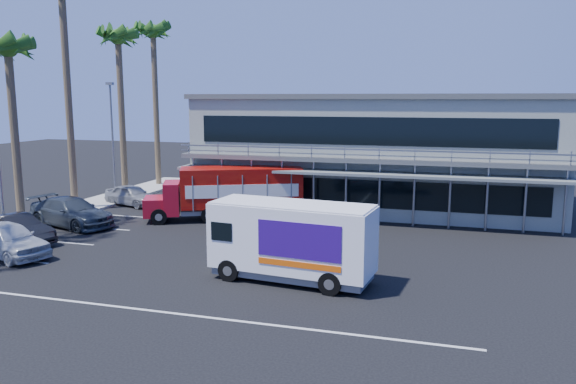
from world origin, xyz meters
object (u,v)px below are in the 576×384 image
(white_van, at_px, (292,240))
(parked_car_b, at_px, (17,229))
(parked_car_a, at_px, (8,240))
(red_truck, at_px, (231,191))

(white_van, height_order, parked_car_b, white_van)
(white_van, bearing_deg, parked_car_b, 179.76)
(white_van, relative_size, parked_car_a, 1.40)
(parked_car_b, bearing_deg, parked_car_a, -130.79)
(red_truck, xyz_separation_m, parked_car_b, (-7.93, -8.22, -0.96))
(parked_car_a, bearing_deg, parked_car_b, 52.55)
(red_truck, xyz_separation_m, parked_car_a, (-6.58, -10.24, -0.89))
(white_van, height_order, parked_car_a, white_van)
(red_truck, distance_m, parked_car_b, 11.46)
(white_van, relative_size, parked_car_b, 1.51)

